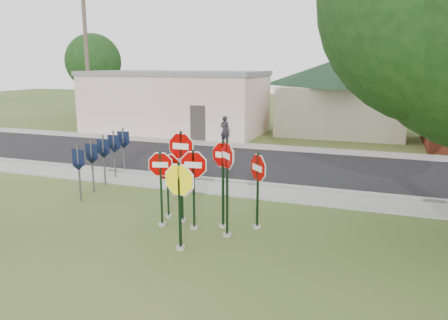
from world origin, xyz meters
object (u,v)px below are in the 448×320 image
(pedestrian, at_px, (225,131))
(stop_sign_yellow, at_px, (180,194))
(utility_pole_near, at_px, (87,59))
(stop_sign_left, at_px, (161,179))
(stop_sign_center, at_px, (194,179))

(pedestrian, bearing_deg, stop_sign_yellow, 116.23)
(utility_pole_near, distance_m, pedestrian, 10.97)
(stop_sign_yellow, relative_size, stop_sign_left, 1.03)
(stop_sign_yellow, height_order, utility_pole_near, utility_pole_near)
(stop_sign_center, relative_size, stop_sign_left, 1.04)
(stop_sign_center, height_order, pedestrian, stop_sign_center)
(stop_sign_center, bearing_deg, utility_pole_near, 134.98)
(stop_sign_yellow, bearing_deg, stop_sign_left, 132.80)
(stop_sign_center, relative_size, utility_pole_near, 0.26)
(stop_sign_left, bearing_deg, pedestrian, 101.80)
(stop_sign_yellow, relative_size, utility_pole_near, 0.25)
(stop_sign_center, distance_m, pedestrian, 13.16)
(stop_sign_left, relative_size, pedestrian, 1.38)
(stop_sign_center, distance_m, stop_sign_yellow, 1.44)
(utility_pole_near, relative_size, pedestrian, 5.63)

